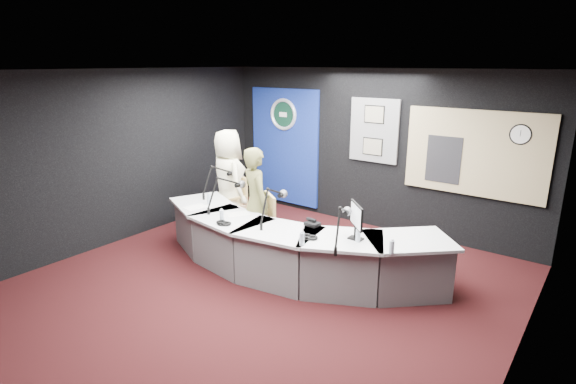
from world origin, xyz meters
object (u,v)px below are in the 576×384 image
Objects in this scene: person_woman at (256,203)px; armchair_left at (229,202)px; armchair_right at (257,226)px; broadcast_desk at (286,247)px; person_man at (228,181)px.

armchair_left is at bearing 0.80° from person_woman.
person_woman is (0.00, 0.00, 0.38)m from armchair_right.
broadcast_desk is 2.50× the size of person_man.
person_man is at bearing 0.00° from armchair_left.
person_woman reaches higher than armchair_right.
person_man is at bearing 157.70° from broadcast_desk.
armchair_left is 0.58× the size of person_man.
armchair_left is (-1.82, 0.75, 0.14)m from broadcast_desk.
armchair_right is at bearing 164.96° from broadcast_desk.
broadcast_desk is 4.83× the size of armchair_right.
armchair_right is 0.38m from person_woman.
person_woman is at bearing 175.80° from person_man.
armchair_left reaches higher than broadcast_desk.
broadcast_desk is at bearing -167.69° from person_woman.
armchair_right is 0.55× the size of person_woman.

